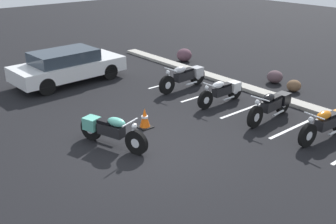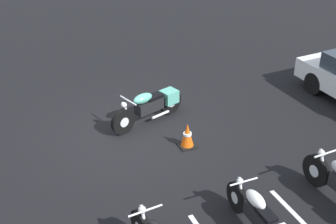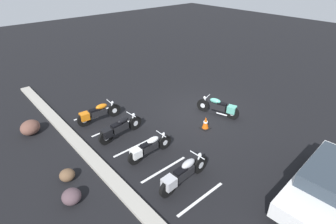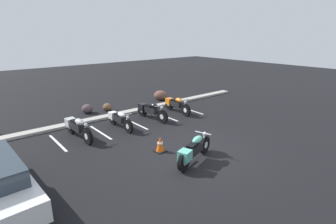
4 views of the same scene
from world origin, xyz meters
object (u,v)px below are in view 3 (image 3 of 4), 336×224
parked_bike_2 (119,128)px  car_white (330,184)px  traffic_cone (206,123)px  parked_bike_1 (148,148)px  motorcycle_teal_featured (220,107)px  landscape_rock_2 (30,127)px  parked_bike_3 (97,113)px  landscape_rock_3 (72,196)px  landscape_rock_1 (67,175)px  parked_bike_0 (182,174)px

parked_bike_2 → car_white: 8.01m
car_white → traffic_cone: (5.37, -0.25, -0.40)m
parked_bike_1 → traffic_cone: parked_bike_1 is taller
motorcycle_teal_featured → parked_bike_2: (1.66, 4.80, 0.01)m
parked_bike_1 → landscape_rock_2: 5.60m
parked_bike_1 → parked_bike_3: (3.71, 0.22, 0.03)m
motorcycle_teal_featured → landscape_rock_2: bearing=41.5°
motorcycle_teal_featured → car_white: (-5.71, 1.67, 0.22)m
car_white → landscape_rock_3: 8.14m
motorcycle_teal_featured → landscape_rock_1: motorcycle_teal_featured is taller
motorcycle_teal_featured → landscape_rock_3: (-0.45, 7.86, -0.21)m
parked_bike_1 → landscape_rock_3: bearing=-176.4°
car_white → landscape_rock_2: car_white is taller
parked_bike_0 → landscape_rock_3: (1.76, 3.17, -0.23)m
parked_bike_1 → car_white: 6.23m
landscape_rock_3 → traffic_cone: size_ratio=1.01×
parked_bike_1 → landscape_rock_2: bearing=122.0°
landscape_rock_1 → parked_bike_2: bearing=-69.4°
motorcycle_teal_featured → parked_bike_3: 5.98m
landscape_rock_3 → car_white: bearing=-130.4°
motorcycle_teal_featured → parked_bike_3: size_ratio=0.97×
parked_bike_2 → landscape_rock_3: bearing=-150.3°
parked_bike_2 → landscape_rock_2: bearing=129.9°
parked_bike_0 → landscape_rock_2: bearing=110.3°
parked_bike_2 → landscape_rock_1: size_ratio=4.23×
parked_bike_3 → traffic_cone: (-3.80, -3.46, -0.18)m
parked_bike_3 → landscape_rock_1: bearing=-129.2°
motorcycle_teal_featured → parked_bike_3: motorcycle_teal_featured is taller
parked_bike_0 → parked_bike_1: parked_bike_0 is taller
landscape_rock_1 → traffic_cone: (-0.96, -6.15, 0.07)m
car_white → parked_bike_3: bearing=-73.6°
parked_bike_2 → traffic_cone: size_ratio=3.71×
parked_bike_2 → traffic_cone: (-2.00, -3.38, -0.19)m
parked_bike_3 → landscape_rock_3: (-3.91, 2.99, -0.21)m
parked_bike_0 → parked_bike_3: bearing=88.6°
landscape_rock_2 → traffic_cone: landscape_rock_2 is taller
landscape_rock_1 → parked_bike_3: bearing=-43.4°
landscape_rock_2 → parked_bike_2: bearing=-135.3°
parked_bike_0 → parked_bike_1: (1.96, -0.04, -0.05)m
parked_bike_2 → landscape_rock_2: size_ratio=2.52×
parked_bike_2 → landscape_rock_1: bearing=-164.2°
parked_bike_0 → landscape_rock_1: (2.83, 2.87, -0.26)m
motorcycle_teal_featured → parked_bike_1: size_ratio=1.03×
landscape_rock_3 → parked_bike_1: bearing=-86.5°
parked_bike_2 → landscape_rock_3: parked_bike_2 is taller
parked_bike_2 → parked_bike_3: bearing=87.7°
parked_bike_3 → landscape_rock_2: bearing=163.3°
car_white → landscape_rock_1: car_white is taller
car_white → landscape_rock_2: (10.22, 5.95, -0.36)m
parked_bike_1 → car_white: (-5.46, -2.98, 0.25)m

